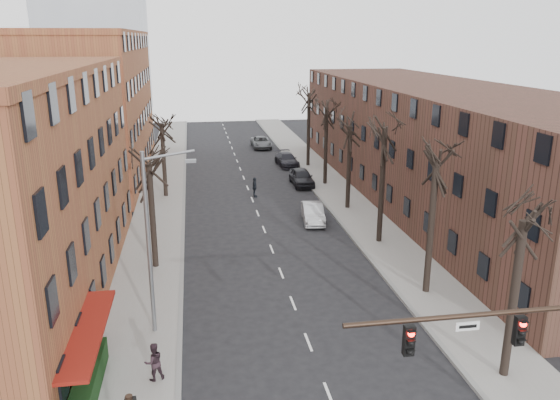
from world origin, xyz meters
name	(u,v)px	position (x,y,z in m)	size (l,w,h in m)	color
sidewalk_left	(162,194)	(-8.00, 35.00, 0.07)	(4.00, 90.00, 0.15)	gray
sidewalk_right	(331,186)	(8.00, 35.00, 0.07)	(4.00, 90.00, 0.15)	gray
building_left_far	(82,108)	(-16.00, 44.00, 7.00)	(12.00, 28.00, 14.00)	brown
building_right	(436,143)	(16.00, 30.00, 5.00)	(12.00, 50.00, 10.00)	#492A22
awning_left	(95,387)	(-9.40, 6.00, 0.00)	(1.20, 7.00, 0.15)	maroon
hedge	(86,389)	(-9.50, 5.00, 0.65)	(0.80, 6.00, 1.00)	black
tree_right_a	(503,377)	(7.60, 4.00, 0.00)	(5.20, 5.20, 10.00)	black
tree_right_b	(426,293)	(7.60, 12.00, 0.00)	(5.20, 5.20, 10.80)	black
tree_right_c	(379,243)	(7.60, 20.00, 0.00)	(5.20, 5.20, 11.60)	black
tree_right_d	(347,209)	(7.60, 28.00, 0.00)	(5.20, 5.20, 10.00)	black
tree_right_e	(325,185)	(7.60, 36.00, 0.00)	(5.20, 5.20, 10.80)	black
tree_right_f	(308,166)	(7.60, 44.00, 0.00)	(5.20, 5.20, 11.60)	black
tree_left_a	(156,268)	(-7.60, 18.00, 0.00)	(5.20, 5.20, 9.50)	black
tree_left_b	(166,197)	(-7.60, 34.00, 0.00)	(5.20, 5.20, 9.50)	black
signal_mast_arm	(544,355)	(5.45, -1.00, 4.40)	(8.14, 0.30, 7.20)	black
streetlight	(152,236)	(-7.03, 10.00, 5.01)	(2.45, 0.22, 9.03)	slate
silver_sedan	(313,213)	(4.00, 25.16, 0.73)	(1.54, 4.41, 1.45)	#A5A8AB
parked_car_near	(302,177)	(5.30, 36.16, 0.81)	(1.92, 4.77, 1.63)	black
parked_car_mid	(287,160)	(5.30, 44.65, 0.72)	(2.03, 4.98, 1.45)	black
parked_car_far	(261,142)	(3.80, 55.53, 0.71)	(2.37, 5.14, 1.43)	#5A5E62
pedestrian_b	(154,362)	(-6.96, 5.95, 0.98)	(0.80, 0.63, 1.65)	black
pedestrian_crossing	(255,187)	(0.32, 32.79, 0.90)	(1.06, 0.44, 1.81)	black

